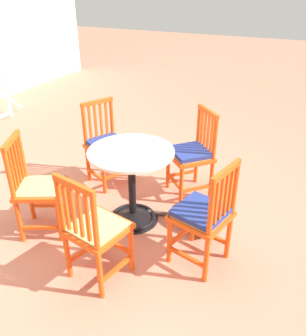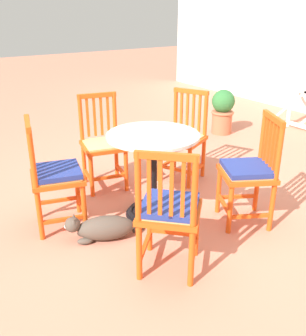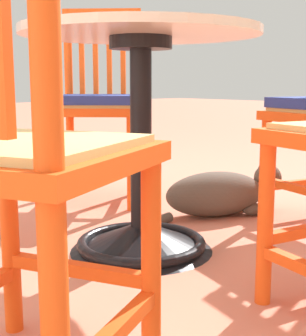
{
  "view_description": "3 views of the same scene",
  "coord_description": "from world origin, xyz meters",
  "px_view_note": "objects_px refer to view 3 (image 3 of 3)",
  "views": [
    {
      "loc": [
        -2.37,
        -1.28,
        2.06
      ],
      "look_at": [
        0.21,
        -0.1,
        0.52
      ],
      "focal_mm": 37.99,
      "sensor_mm": 36.0,
      "label": 1
    },
    {
      "loc": [
        2.54,
        -1.59,
        1.69
      ],
      "look_at": [
        -0.07,
        0.13,
        0.37
      ],
      "focal_mm": 41.19,
      "sensor_mm": 36.0,
      "label": 2
    },
    {
      "loc": [
        -1.18,
        1.1,
        0.56
      ],
      "look_at": [
        0.16,
        -0.09,
        0.26
      ],
      "focal_mm": 53.76,
      "sensor_mm": 36.0,
      "label": 3
    }
  ],
  "objects_px": {
    "cafe_table": "(141,167)",
    "orange_chair_near_fence": "(99,107)",
    "orange_chair_at_corner": "(11,159)",
    "tabby_cat": "(223,193)"
  },
  "relations": [
    {
      "from": "cafe_table",
      "to": "orange_chair_at_corner",
      "type": "bearing_deg",
      "value": 124.45
    },
    {
      "from": "orange_chair_near_fence",
      "to": "cafe_table",
      "type": "bearing_deg",
      "value": 154.51
    },
    {
      "from": "cafe_table",
      "to": "orange_chair_at_corner",
      "type": "xyz_separation_m",
      "value": [
        -0.47,
        0.68,
        0.15
      ]
    },
    {
      "from": "orange_chair_near_fence",
      "to": "orange_chair_at_corner",
      "type": "relative_size",
      "value": 1.0
    },
    {
      "from": "orange_chair_at_corner",
      "to": "cafe_table",
      "type": "bearing_deg",
      "value": -55.55
    },
    {
      "from": "cafe_table",
      "to": "orange_chair_at_corner",
      "type": "height_order",
      "value": "orange_chair_at_corner"
    },
    {
      "from": "tabby_cat",
      "to": "cafe_table",
      "type": "bearing_deg",
      "value": 101.55
    },
    {
      "from": "cafe_table",
      "to": "orange_chair_near_fence",
      "type": "relative_size",
      "value": 0.83
    },
    {
      "from": "cafe_table",
      "to": "tabby_cat",
      "type": "bearing_deg",
      "value": -78.45
    },
    {
      "from": "cafe_table",
      "to": "orange_chair_near_fence",
      "type": "xyz_separation_m",
      "value": [
        0.7,
        -0.33,
        0.16
      ]
    }
  ]
}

